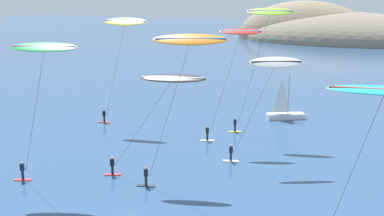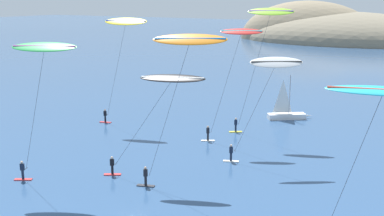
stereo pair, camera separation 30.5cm
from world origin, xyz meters
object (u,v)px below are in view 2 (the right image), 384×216
at_px(kitesurfer_red, 238,43).
at_px(kitesurfer_green, 43,57).
at_px(sailboat_near, 289,114).
at_px(kitesurfer_white, 272,71).
at_px(kitesurfer_cyan, 378,104).
at_px(kitesurfer_yellow, 124,29).
at_px(kitesurfer_orange, 187,50).
at_px(kitesurfer_lime, 268,21).
at_px(kitesurfer_black, 167,86).

bearing_deg(kitesurfer_red, kitesurfer_green, -115.65).
bearing_deg(sailboat_near, kitesurfer_white, -77.26).
xyz_separation_m(kitesurfer_cyan, kitesurfer_yellow, (-31.69, 18.50, 2.07)).
xyz_separation_m(sailboat_near, kitesurfer_yellow, (-16.44, -12.51, 11.04)).
xyz_separation_m(kitesurfer_green, kitesurfer_orange, (10.64, 4.83, 0.66)).
bearing_deg(kitesurfer_green, kitesurfer_red, 64.35).
bearing_deg(kitesurfer_cyan, kitesurfer_white, 128.72).
height_order(sailboat_near, kitesurfer_red, kitesurfer_red).
height_order(kitesurfer_lime, kitesurfer_yellow, kitesurfer_lime).
bearing_deg(kitesurfer_black, kitesurfer_yellow, 138.13).
bearing_deg(kitesurfer_orange, sailboat_near, 90.37).
height_order(sailboat_near, kitesurfer_green, kitesurfer_green).
bearing_deg(kitesurfer_green, kitesurfer_black, 33.68).
bearing_deg(kitesurfer_green, kitesurfer_orange, 24.39).
xyz_separation_m(kitesurfer_black, kitesurfer_green, (-8.32, -5.54, 2.55)).
distance_m(kitesurfer_green, kitesurfer_orange, 11.71).
height_order(kitesurfer_orange, kitesurfer_yellow, kitesurfer_yellow).
xyz_separation_m(sailboat_near, kitesurfer_orange, (0.17, -26.03, 10.66)).
bearing_deg(sailboat_near, kitesurfer_black, -94.88).
xyz_separation_m(sailboat_near, kitesurfer_white, (3.78, -16.70, 8.09)).
bearing_deg(kitesurfer_white, kitesurfer_green, -135.20).
bearing_deg(kitesurfer_orange, kitesurfer_white, 68.85).
distance_m(kitesurfer_cyan, kitesurfer_yellow, 36.75).
relative_size(kitesurfer_white, kitesurfer_red, 0.82).
height_order(kitesurfer_white, kitesurfer_red, kitesurfer_red).
bearing_deg(sailboat_near, kitesurfer_green, -108.76).
distance_m(kitesurfer_black, kitesurfer_yellow, 19.51).
distance_m(sailboat_near, kitesurfer_lime, 14.50).
bearing_deg(kitesurfer_lime, kitesurfer_black, -96.48).
height_order(kitesurfer_black, kitesurfer_yellow, kitesurfer_yellow).
xyz_separation_m(sailboat_near, kitesurfer_red, (-1.68, -12.53, 10.01)).
bearing_deg(kitesurfer_lime, kitesurfer_orange, -88.85).
relative_size(kitesurfer_black, kitesurfer_lime, 0.64).
relative_size(kitesurfer_red, kitesurfer_yellow, 0.94).
relative_size(kitesurfer_orange, kitesurfer_yellow, 0.97).
bearing_deg(kitesurfer_red, kitesurfer_black, -92.15).
height_order(kitesurfer_black, kitesurfer_cyan, kitesurfer_cyan).
height_order(kitesurfer_lime, kitesurfer_white, kitesurfer_lime).
height_order(sailboat_near, kitesurfer_orange, kitesurfer_orange).
bearing_deg(kitesurfer_red, kitesurfer_white, -37.34).
xyz_separation_m(kitesurfer_black, kitesurfer_lime, (1.97, 17.30, 4.62)).
bearing_deg(kitesurfer_green, kitesurfer_yellow, 108.01).
bearing_deg(kitesurfer_red, sailboat_near, 82.36).
xyz_separation_m(kitesurfer_lime, kitesurfer_white, (3.97, -8.69, -3.99)).
distance_m(kitesurfer_cyan, kitesurfer_red, 25.08).
distance_m(sailboat_near, kitesurfer_orange, 28.13).
bearing_deg(kitesurfer_red, kitesurfer_lime, 71.80).
height_order(kitesurfer_orange, kitesurfer_red, kitesurfer_orange).
relative_size(kitesurfer_black, kitesurfer_white, 0.91).
height_order(kitesurfer_green, kitesurfer_white, kitesurfer_green).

